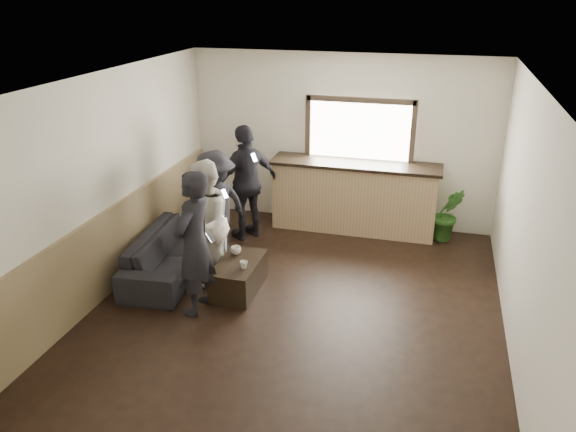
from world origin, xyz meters
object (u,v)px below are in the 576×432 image
(sofa, at_px, (171,253))
(potted_plant, at_px, (447,214))
(person_b, at_px, (205,223))
(cup_a, at_px, (236,250))
(person_c, at_px, (215,206))
(cup_b, at_px, (244,265))
(person_a, at_px, (194,244))
(bar_counter, at_px, (354,192))
(coffee_table, at_px, (239,276))
(person_d, at_px, (247,183))

(sofa, height_order, potted_plant, potted_plant)
(sofa, distance_m, person_b, 0.82)
(cup_a, height_order, potted_plant, potted_plant)
(potted_plant, bearing_deg, person_c, -154.78)
(cup_a, xyz_separation_m, person_b, (-0.39, -0.08, 0.38))
(cup_b, height_order, person_a, person_a)
(bar_counter, height_order, person_a, bar_counter)
(coffee_table, xyz_separation_m, cup_b, (0.13, -0.14, 0.25))
(potted_plant, bearing_deg, person_a, -134.89)
(person_b, xyz_separation_m, person_d, (0.06, 1.53, 0.06))
(sofa, bearing_deg, person_a, -142.67)
(cup_b, xyz_separation_m, person_b, (-0.63, 0.27, 0.39))
(bar_counter, height_order, cup_b, bar_counter)
(person_a, xyz_separation_m, person_c, (-0.31, 1.42, -0.09))
(bar_counter, bearing_deg, person_b, -125.60)
(person_c, bearing_deg, sofa, -9.29)
(cup_a, bearing_deg, potted_plant, 38.27)
(cup_b, distance_m, person_c, 1.29)
(coffee_table, height_order, potted_plant, potted_plant)
(bar_counter, xyz_separation_m, sofa, (-2.22, -2.17, -0.35))
(cup_a, bearing_deg, sofa, 178.32)
(cup_b, xyz_separation_m, person_c, (-0.76, 0.98, 0.36))
(person_c, xyz_separation_m, person_d, (0.19, 0.82, 0.10))
(coffee_table, bearing_deg, person_a, -118.96)
(coffee_table, distance_m, person_b, 0.83)
(cup_a, relative_size, person_a, 0.07)
(bar_counter, bearing_deg, sofa, -135.64)
(sofa, xyz_separation_m, person_b, (0.59, -0.11, 0.56))
(bar_counter, bearing_deg, potted_plant, -1.77)
(bar_counter, height_order, person_c, bar_counter)
(sofa, distance_m, potted_plant, 4.27)
(cup_a, xyz_separation_m, person_d, (-0.33, 1.44, 0.45))
(potted_plant, bearing_deg, bar_counter, 178.23)
(cup_b, relative_size, person_a, 0.06)
(bar_counter, distance_m, person_d, 1.77)
(cup_b, height_order, person_b, person_b)
(person_a, bearing_deg, person_c, -160.81)
(cup_b, relative_size, person_c, 0.06)
(person_b, bearing_deg, sofa, -113.75)
(bar_counter, height_order, coffee_table, bar_counter)
(cup_b, bearing_deg, person_b, 156.40)
(coffee_table, distance_m, cup_a, 0.35)
(person_a, bearing_deg, sofa, -130.62)
(person_c, bearing_deg, person_d, -165.30)
(potted_plant, distance_m, person_c, 3.62)
(cup_b, bearing_deg, cup_a, 123.76)
(person_b, bearing_deg, cup_a, 88.79)
(sofa, relative_size, person_a, 1.12)
(coffee_table, xyz_separation_m, person_b, (-0.50, 0.13, 0.64))
(potted_plant, xyz_separation_m, person_d, (-3.06, -0.71, 0.48))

